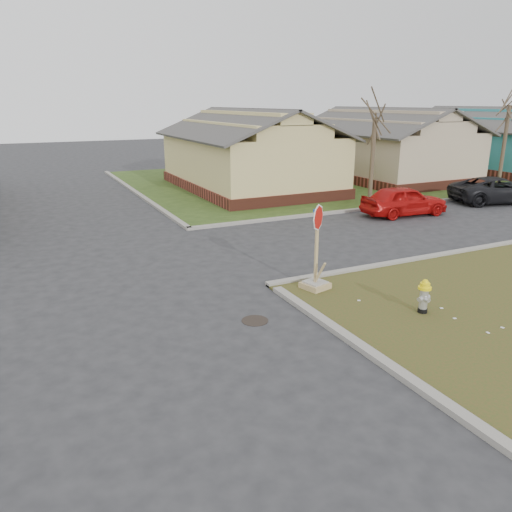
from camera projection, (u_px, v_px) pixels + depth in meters
name	position (u px, v px, depth m)	size (l,w,h in m)	color
ground	(159.00, 330.00, 11.41)	(120.00, 120.00, 0.00)	#272729
verge_far_right	(390.00, 173.00, 36.04)	(37.00, 19.00, 0.05)	#2B4117
curbs	(116.00, 268.00, 15.71)	(80.00, 40.00, 0.12)	gray
manhole	(255.00, 321.00, 11.90)	(0.64, 0.64, 0.01)	black
side_house_yellow	(249.00, 152.00, 29.11)	(7.60, 11.60, 4.70)	brown
side_house_tan	(384.00, 146.00, 33.27)	(7.60, 11.60, 4.70)	brown
side_house_teal	(490.00, 141.00, 37.44)	(7.60, 11.60, 4.70)	brown
tree_mid_right	(372.00, 160.00, 25.37)	(0.22, 0.22, 4.20)	#473729
tree_far_right	(504.00, 147.00, 29.71)	(0.22, 0.22, 4.76)	#473729
fire_hydrant	(424.00, 294.00, 12.12)	(0.32, 0.32, 0.86)	black
stop_sign	(316.00, 271.00, 13.69)	(0.67, 0.66, 2.37)	#A08A57
red_sedan	(404.00, 201.00, 22.72)	(1.61, 4.01, 1.37)	#B50E0C
dark_pickup	(497.00, 190.00, 25.57)	(2.19, 4.75, 1.32)	black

